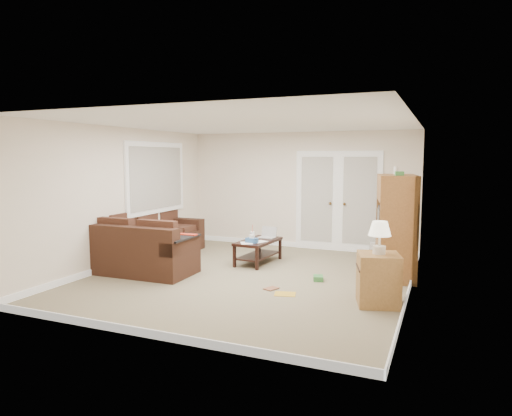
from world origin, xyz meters
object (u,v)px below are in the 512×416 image
at_px(coffee_table, 259,250).
at_px(tv_armoire, 396,226).
at_px(sectional_sofa, 150,246).
at_px(side_cabinet, 378,275).

height_order(coffee_table, tv_armoire, tv_armoire).
xyz_separation_m(sectional_sofa, side_cabinet, (4.23, -0.82, 0.07)).
xyz_separation_m(coffee_table, side_cabinet, (2.39, -1.64, 0.17)).
relative_size(coffee_table, side_cabinet, 0.98).
distance_m(sectional_sofa, side_cabinet, 4.31).
bearing_deg(side_cabinet, sectional_sofa, 153.49).
distance_m(sectional_sofa, coffee_table, 2.02).
height_order(coffee_table, side_cabinet, side_cabinet).
bearing_deg(tv_armoire, side_cabinet, -102.70).
bearing_deg(side_cabinet, tv_armoire, 72.40).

